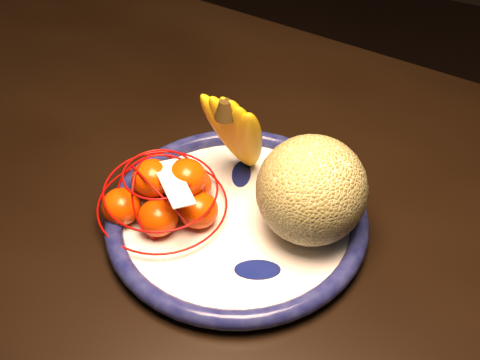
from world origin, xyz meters
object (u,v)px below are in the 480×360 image
at_px(dining_table, 190,262).
at_px(fruit_bowl, 237,219).
at_px(cantaloupe, 312,190).
at_px(mandarin_bag, 165,194).
at_px(banana_bunch, 239,131).

distance_m(dining_table, fruit_bowl, 0.11).
bearing_deg(fruit_bowl, dining_table, -165.97).
bearing_deg(cantaloupe, mandarin_bag, -165.23).
distance_m(dining_table, mandarin_bag, 0.13).
distance_m(cantaloupe, banana_bunch, 0.12).
distance_m(fruit_bowl, banana_bunch, 0.11).
bearing_deg(cantaloupe, dining_table, -165.78).
xyz_separation_m(dining_table, banana_bunch, (0.03, 0.09, 0.17)).
distance_m(dining_table, cantaloupe, 0.22).
bearing_deg(mandarin_bag, dining_table, 18.27).
xyz_separation_m(dining_table, fruit_bowl, (0.06, 0.02, 0.10)).
bearing_deg(fruit_bowl, mandarin_bag, -164.82).
height_order(banana_bunch, mandarin_bag, banana_bunch).
relative_size(cantaloupe, mandarin_bag, 0.68).
distance_m(fruit_bowl, mandarin_bag, 0.09).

